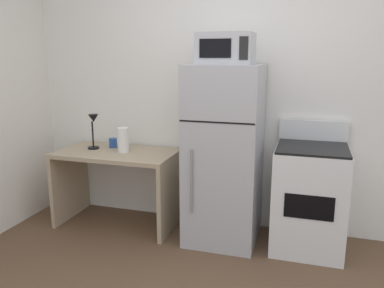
% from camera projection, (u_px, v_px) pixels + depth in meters
% --- Properties ---
extents(wall_back_white, '(5.00, 0.10, 2.60)m').
position_uv_depth(wall_back_white, '(244.00, 95.00, 3.69)').
color(wall_back_white, white).
rests_on(wall_back_white, ground).
extents(desk, '(1.16, 0.64, 0.75)m').
position_uv_depth(desk, '(118.00, 173.00, 3.84)').
color(desk, tan).
rests_on(desk, ground).
extents(desk_lamp, '(0.14, 0.12, 0.35)m').
position_uv_depth(desk_lamp, '(93.00, 126.00, 3.82)').
color(desk_lamp, black).
rests_on(desk_lamp, desk).
extents(paper_towel_roll, '(0.11, 0.11, 0.24)m').
position_uv_depth(paper_towel_roll, '(123.00, 140.00, 3.74)').
color(paper_towel_roll, white).
rests_on(paper_towel_roll, desk).
extents(coffee_mug, '(0.08, 0.08, 0.09)m').
position_uv_depth(coffee_mug, '(113.00, 143.00, 3.94)').
color(coffee_mug, '#264C99').
rests_on(coffee_mug, desk).
extents(refrigerator, '(0.63, 0.68, 1.59)m').
position_uv_depth(refrigerator, '(224.00, 155.00, 3.46)').
color(refrigerator, '#B7B7BC').
rests_on(refrigerator, ground).
extents(microwave, '(0.46, 0.35, 0.26)m').
position_uv_depth(microwave, '(226.00, 49.00, 3.23)').
color(microwave, '#B7B7BC').
rests_on(microwave, refrigerator).
extents(oven_range, '(0.60, 0.61, 1.10)m').
position_uv_depth(oven_range, '(309.00, 197.00, 3.35)').
color(oven_range, white).
rests_on(oven_range, ground).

